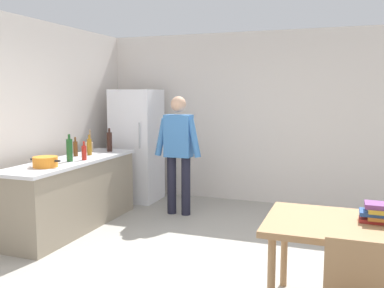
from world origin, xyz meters
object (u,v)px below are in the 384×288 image
Objects in this scene: utensil_jar at (89,147)px; bottle_beer_brown at (75,148)px; cooking_pot at (45,162)px; book_stack at (381,213)px; person at (178,147)px; refrigerator at (137,145)px; bottle_sauce_red at (84,152)px; bottle_wine_green at (69,150)px; bottle_oil_amber at (89,147)px; bottle_wine_dark at (109,142)px; dining_table at (358,233)px.

bottle_beer_brown is at bearing -82.63° from utensil_jar.
book_stack is (3.51, -0.46, -0.13)m from cooking_pot.
bottle_beer_brown is (-1.18, -0.79, 0.03)m from person.
refrigerator reaches higher than bottle_beer_brown.
bottle_beer_brown is 0.38m from bottle_sauce_red.
cooking_pot is 3.54m from book_stack.
refrigerator is 1.74m from bottle_wine_green.
bottle_oil_amber is at bearing -149.21° from person.
bottle_oil_amber is at bearing -56.02° from utensil_jar.
refrigerator is at bearing 73.30° from utensil_jar.
utensil_jar is 0.29m from bottle_wine_dark.
bottle_sauce_red is at bearing 78.16° from cooking_pot.
bottle_wine_dark is at bearing 152.26° from book_stack.
bottle_wine_green reaches higher than cooking_pot.
bottle_oil_amber is 0.43m from bottle_sauce_red.
bottle_wine_dark is (0.01, 1.38, 0.09)m from cooking_pot.
refrigerator is at bearing 80.34° from bottle_beer_brown.
dining_table is 4.12× the size of bottle_wine_dark.
bottle_sauce_red is (0.11, -0.80, -0.05)m from bottle_wine_dark.
cooking_pot is 1.43× the size of bottle_oil_amber.
dining_table is at bearing -19.15° from bottle_sauce_red.
refrigerator reaches higher than cooking_pot.
bottle_wine_green is (0.02, 0.43, 0.09)m from cooking_pot.
bottle_oil_amber is (-0.06, 0.98, 0.06)m from cooking_pot.
book_stack is (2.51, -2.07, -0.15)m from person.
utensil_jar is at bearing 123.98° from bottle_oil_amber.
book_stack is at bearing -14.24° from bottle_wine_green.
bottle_wine_dark reaches higher than bottle_oil_amber.
cooking_pot is 1.54× the size of bottle_beer_brown.
person is 5.31× the size of utensil_jar.
person is 4.25× the size of cooking_pot.
person is at bearing 50.26° from bottle_wine_green.
utensil_jar is 0.30m from bottle_oil_amber.
bottle_wine_dark is at bearing -166.94° from person.
bottle_wine_dark is (-3.34, 1.92, 0.37)m from dining_table.
refrigerator is at bearing 92.53° from bottle_sauce_red.
person is 1.35m from bottle_sauce_red.
cooking_pot is 1.18× the size of bottle_wine_dark.
bottle_oil_amber is 3.85m from book_stack.
bottle_beer_brown is 3.91m from book_stack.
cooking_pot is 1.67× the size of bottle_sauce_red.
bottle_wine_green is at bearing 87.34° from cooking_pot.
bottle_wine_green is (-0.10, -0.16, 0.05)m from bottle_sauce_red.
dining_table is at bearing -42.41° from person.
bottle_wine_green is at bearing -63.81° from bottle_beer_brown.
bottle_oil_amber is 1.17× the size of bottle_sauce_red.
bottle_sauce_red is at bearing -82.20° from bottle_wine_dark.
book_stack is at bearing 26.06° from dining_table.
refrigerator is 0.80m from bottle_wine_dark.
book_stack is at bearing -17.12° from bottle_sauce_red.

